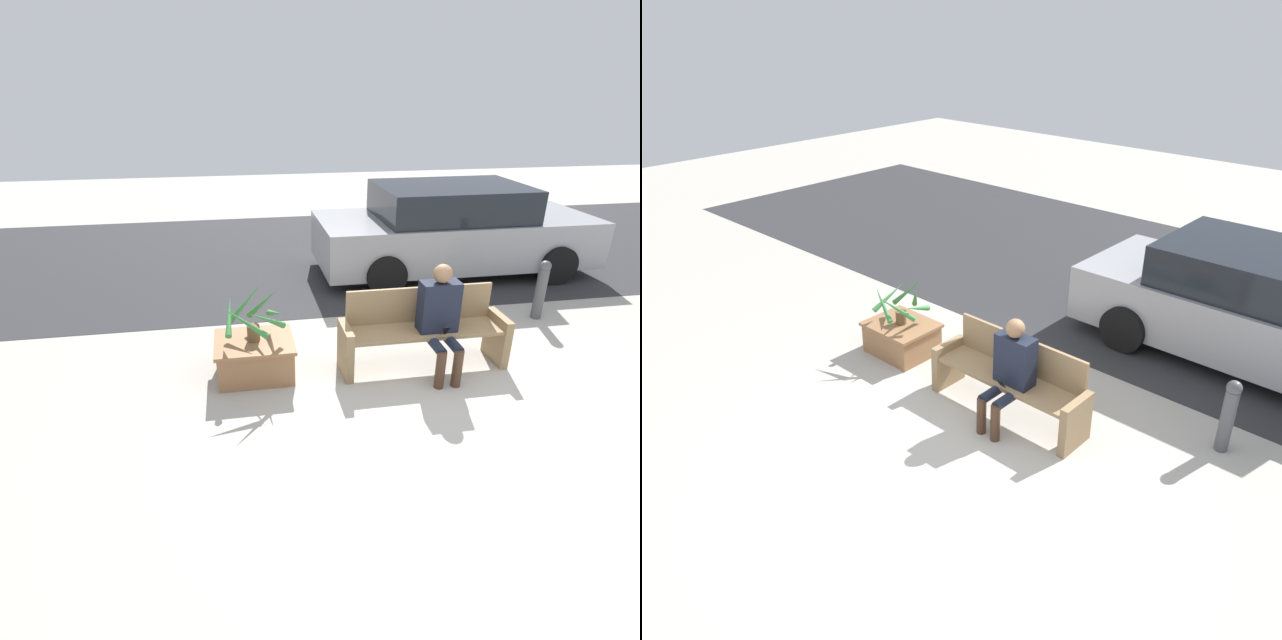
{
  "view_description": "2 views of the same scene",
  "coord_description": "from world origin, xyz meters",
  "views": [
    {
      "loc": [
        -2.04,
        -3.81,
        2.91
      ],
      "look_at": [
        -1.2,
        1.02,
        0.61
      ],
      "focal_mm": 28.0,
      "sensor_mm": 36.0,
      "label": 1
    },
    {
      "loc": [
        3.5,
        -3.71,
        4.1
      ],
      "look_at": [
        -1.15,
        1.35,
        0.62
      ],
      "focal_mm": 35.0,
      "sensor_mm": 36.0,
      "label": 2
    }
  ],
  "objects": [
    {
      "name": "planter_box",
      "position": [
        -1.93,
        1.03,
        0.23
      ],
      "size": [
        0.85,
        0.72,
        0.42
      ],
      "color": "#936642",
      "rests_on": "ground_plane"
    },
    {
      "name": "parked_car",
      "position": [
        1.57,
        3.94,
        0.72
      ],
      "size": [
        4.59,
        1.98,
        1.47
      ],
      "color": "#99999E",
      "rests_on": "ground_plane"
    },
    {
      "name": "ground_plane",
      "position": [
        0.0,
        0.0,
        0.0
      ],
      "size": [
        30.0,
        30.0,
        0.0
      ],
      "primitive_type": "plane",
      "color": "#ADA89E"
    },
    {
      "name": "potted_plant",
      "position": [
        -1.91,
        1.03,
        0.71
      ],
      "size": [
        0.68,
        0.68,
        0.58
      ],
      "color": "brown",
      "rests_on": "planter_box"
    },
    {
      "name": "person_seated",
      "position": [
        0.07,
        0.77,
        0.69
      ],
      "size": [
        0.42,
        0.59,
        1.24
      ],
      "color": "black",
      "rests_on": "ground_plane"
    },
    {
      "name": "bench",
      "position": [
        -0.05,
        0.94,
        0.43
      ],
      "size": [
        1.88,
        0.49,
        0.89
      ],
      "color": "#8C704C",
      "rests_on": "ground_plane"
    },
    {
      "name": "bollard_post",
      "position": [
        1.99,
        1.88,
        0.44
      ],
      "size": [
        0.15,
        0.15,
        0.83
      ],
      "color": "#4C4C51",
      "rests_on": "ground_plane"
    },
    {
      "name": "road_surface",
      "position": [
        0.0,
        5.37,
        0.0
      ],
      "size": [
        20.0,
        6.0,
        0.01
      ],
      "primitive_type": "cube",
      "color": "#2D2D30",
      "rests_on": "ground_plane"
    }
  ]
}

